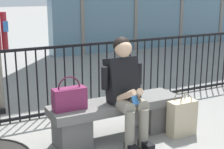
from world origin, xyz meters
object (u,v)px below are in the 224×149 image
(seated_person_with_phone, at_px, (126,87))
(shopping_bag, at_px, (182,118))
(stone_bench, at_px, (116,115))
(handbag_on_bench, at_px, (69,98))

(seated_person_with_phone, xyz_separation_m, shopping_bag, (0.67, -0.20, -0.43))
(stone_bench, distance_m, seated_person_with_phone, 0.40)
(stone_bench, xyz_separation_m, shopping_bag, (0.73, -0.33, -0.05))
(stone_bench, xyz_separation_m, handbag_on_bench, (-0.58, -0.01, 0.31))
(stone_bench, relative_size, shopping_bag, 2.99)
(seated_person_with_phone, bearing_deg, shopping_bag, -16.39)
(stone_bench, height_order, handbag_on_bench, handbag_on_bench)
(seated_person_with_phone, relative_size, shopping_bag, 2.26)
(handbag_on_bench, bearing_deg, seated_person_with_phone, -10.55)
(stone_bench, bearing_deg, shopping_bag, -24.10)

